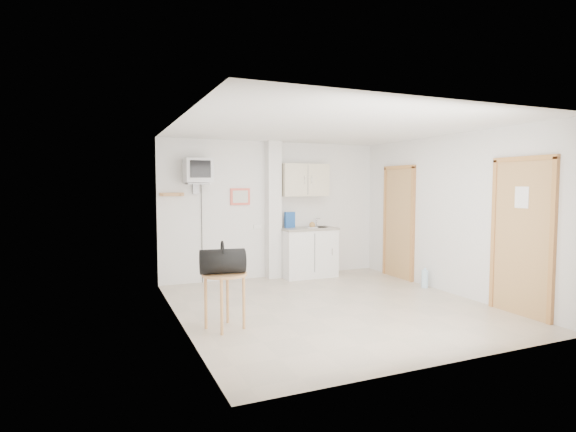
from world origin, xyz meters
name	(u,v)px	position (x,y,z in m)	size (l,w,h in m)	color
ground	(331,306)	(0.00, 0.00, 0.00)	(4.50, 4.50, 0.00)	#B4A58F
room_envelope	(344,197)	(0.24, 0.09, 1.54)	(4.24, 4.54, 2.55)	white
kitchenette	(307,234)	(0.57, 2.00, 0.80)	(1.03, 0.58, 2.10)	white
crt_television	(198,171)	(-1.45, 2.02, 1.94)	(0.44, 0.45, 2.15)	slate
round_table	(225,282)	(-1.65, -0.39, 0.56)	(0.53, 0.53, 0.67)	#C57C4A
duffel_bag	(222,261)	(-1.68, -0.41, 0.82)	(0.56, 0.36, 0.39)	black
water_bottle	(425,279)	(1.98, 0.39, 0.15)	(0.11, 0.11, 0.33)	#B8E0FA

